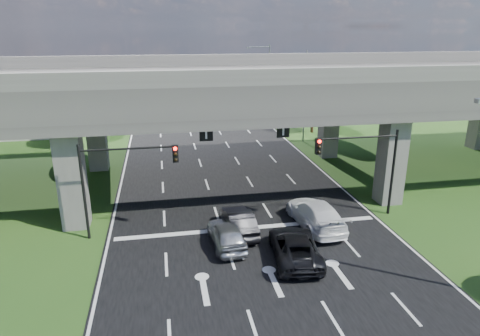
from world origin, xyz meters
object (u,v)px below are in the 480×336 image
object	(u,v)px
streetlight_far	(302,90)
car_trailing	(295,247)
signal_left	(120,172)
car_dark	(239,222)
streetlight_beyond	(266,74)
car_silver	(227,234)
car_white	(315,214)
signal_right	(365,158)

from	to	relation	value
streetlight_far	car_trailing	xyz separation A→B (m)	(-8.39, -24.72, -5.07)
signal_left	car_dark	xyz separation A→B (m)	(7.03, -0.94, -3.40)
streetlight_far	streetlight_beyond	world-z (taller)	same
car_silver	signal_left	bearing A→B (deg)	-25.97
car_trailing	car_white	bearing A→B (deg)	-117.21
signal_right	car_trailing	bearing A→B (deg)	-142.70
car_trailing	streetlight_beyond	bearing A→B (deg)	-94.32
car_dark	car_trailing	size ratio (longest dim) A/B	0.86
car_dark	car_trailing	world-z (taller)	car_dark
streetlight_far	streetlight_beyond	xyz separation A→B (m)	(0.00, 16.00, 0.00)
car_white	car_silver	bearing A→B (deg)	10.96
car_white	streetlight_far	bearing A→B (deg)	-108.70
car_silver	car_dark	size ratio (longest dim) A/B	0.96
streetlight_beyond	streetlight_far	bearing A→B (deg)	-90.00
car_silver	car_trailing	world-z (taller)	car_silver
streetlight_far	car_white	distance (m)	22.35
streetlight_beyond	car_trailing	distance (m)	41.88
car_dark	car_trailing	distance (m)	4.48
signal_left	car_dark	size ratio (longest dim) A/B	1.30
car_dark	car_trailing	bearing A→B (deg)	121.96
car_silver	car_white	bearing A→B (deg)	-169.54
car_dark	streetlight_beyond	bearing A→B (deg)	-108.32
signal_right	car_silver	xyz separation A→B (m)	(-9.62, -2.47, -3.40)
signal_left	car_trailing	world-z (taller)	signal_left
streetlight_beyond	car_silver	bearing A→B (deg)	-107.16
signal_right	streetlight_far	world-z (taller)	streetlight_far
streetlight_beyond	car_silver	size ratio (longest dim) A/B	2.25
signal_right	car_white	world-z (taller)	signal_right
signal_left	streetlight_far	bearing A→B (deg)	48.22
signal_right	car_trailing	distance (m)	8.42
signal_left	car_trailing	xyz separation A→B (m)	(9.53, -4.66, -3.41)
signal_left	car_white	distance (m)	12.57
streetlight_far	car_trailing	distance (m)	26.59
car_white	signal_left	bearing A→B (deg)	-7.63
streetlight_far	car_trailing	size ratio (longest dim) A/B	1.87
signal_right	car_trailing	size ratio (longest dim) A/B	1.12
streetlight_beyond	car_white	bearing A→B (deg)	-98.96
streetlight_beyond	car_trailing	world-z (taller)	streetlight_beyond
car_white	streetlight_beyond	bearing A→B (deg)	-102.13
streetlight_far	car_trailing	world-z (taller)	streetlight_far
signal_right	car_dark	bearing A→B (deg)	-173.76
signal_left	car_silver	size ratio (longest dim) A/B	1.35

